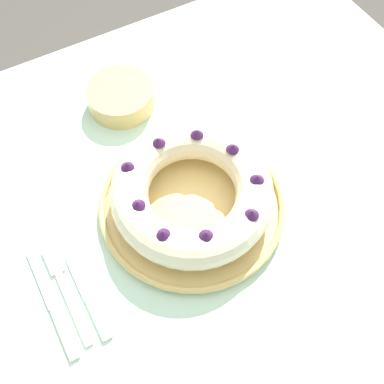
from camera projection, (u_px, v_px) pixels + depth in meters
ground_plane at (197, 314)px, 1.50m from camera, size 8.00×8.00×0.00m
dining_table at (200, 228)px, 0.93m from camera, size 1.26×1.04×0.77m
serving_dish at (192, 204)px, 0.83m from camera, size 0.35×0.35×0.02m
bundt_cake at (192, 192)px, 0.79m from camera, size 0.29×0.29×0.08m
fork at (64, 287)px, 0.76m from camera, size 0.02×0.19×0.01m
serving_knife at (55, 310)px, 0.74m from camera, size 0.02×0.21×0.01m
cake_knife at (91, 301)px, 0.75m from camera, size 0.02×0.17×0.01m
side_bowl at (121, 97)px, 0.95m from camera, size 0.14×0.14×0.05m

